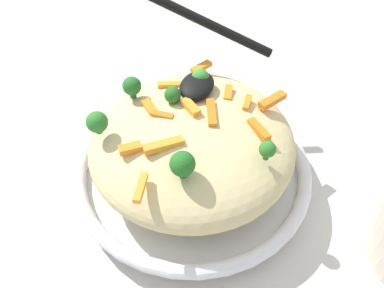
# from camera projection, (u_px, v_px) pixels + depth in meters

# --- Properties ---
(ground_plane) EXTENTS (2.40, 2.40, 0.00)m
(ground_plane) POSITION_uv_depth(u_px,v_px,m) (192.00, 179.00, 0.51)
(ground_plane) COLOR beige
(serving_bowl) EXTENTS (0.30, 0.30, 0.04)m
(serving_bowl) POSITION_uv_depth(u_px,v_px,m) (192.00, 169.00, 0.50)
(serving_bowl) COLOR silver
(serving_bowl) RESTS_ON ground_plane
(pasta_mound) EXTENTS (0.25, 0.25, 0.08)m
(pasta_mound) POSITION_uv_depth(u_px,v_px,m) (192.00, 142.00, 0.46)
(pasta_mound) COLOR #DBC689
(pasta_mound) RESTS_ON serving_bowl
(carrot_piece_0) EXTENTS (0.03, 0.03, 0.01)m
(carrot_piece_0) POSITION_uv_depth(u_px,v_px,m) (259.00, 129.00, 0.42)
(carrot_piece_0) COLOR orange
(carrot_piece_0) RESTS_ON pasta_mound
(carrot_piece_1) EXTENTS (0.03, 0.01, 0.01)m
(carrot_piece_1) POSITION_uv_depth(u_px,v_px,m) (228.00, 93.00, 0.46)
(carrot_piece_1) COLOR orange
(carrot_piece_1) RESTS_ON pasta_mound
(carrot_piece_2) EXTENTS (0.03, 0.03, 0.01)m
(carrot_piece_2) POSITION_uv_depth(u_px,v_px,m) (191.00, 107.00, 0.43)
(carrot_piece_2) COLOR orange
(carrot_piece_2) RESTS_ON pasta_mound
(carrot_piece_3) EXTENTS (0.02, 0.03, 0.01)m
(carrot_piece_3) POSITION_uv_depth(u_px,v_px,m) (130.00, 148.00, 0.40)
(carrot_piece_3) COLOR orange
(carrot_piece_3) RESTS_ON pasta_mound
(carrot_piece_4) EXTENTS (0.03, 0.02, 0.01)m
(carrot_piece_4) POSITION_uv_depth(u_px,v_px,m) (201.00, 67.00, 0.50)
(carrot_piece_4) COLOR orange
(carrot_piece_4) RESTS_ON pasta_mound
(carrot_piece_5) EXTENTS (0.03, 0.01, 0.01)m
(carrot_piece_5) POSITION_uv_depth(u_px,v_px,m) (141.00, 188.00, 0.36)
(carrot_piece_5) COLOR orange
(carrot_piece_5) RESTS_ON pasta_mound
(carrot_piece_6) EXTENTS (0.01, 0.03, 0.01)m
(carrot_piece_6) POSITION_uv_depth(u_px,v_px,m) (162.00, 115.00, 0.43)
(carrot_piece_6) COLOR orange
(carrot_piece_6) RESTS_ON pasta_mound
(carrot_piece_7) EXTENTS (0.04, 0.04, 0.01)m
(carrot_piece_7) POSITION_uv_depth(u_px,v_px,m) (163.00, 145.00, 0.40)
(carrot_piece_7) COLOR orange
(carrot_piece_7) RESTS_ON pasta_mound
(carrot_piece_8) EXTENTS (0.03, 0.03, 0.01)m
(carrot_piece_8) POSITION_uv_depth(u_px,v_px,m) (151.00, 104.00, 0.44)
(carrot_piece_8) COLOR orange
(carrot_piece_8) RESTS_ON pasta_mound
(carrot_piece_9) EXTENTS (0.02, 0.04, 0.01)m
(carrot_piece_9) POSITION_uv_depth(u_px,v_px,m) (172.00, 85.00, 0.47)
(carrot_piece_9) COLOR orange
(carrot_piece_9) RESTS_ON pasta_mound
(carrot_piece_10) EXTENTS (0.03, 0.01, 0.01)m
(carrot_piece_10) POSITION_uv_depth(u_px,v_px,m) (247.00, 103.00, 0.45)
(carrot_piece_10) COLOR orange
(carrot_piece_10) RESTS_ON pasta_mound
(carrot_piece_11) EXTENTS (0.04, 0.02, 0.01)m
(carrot_piece_11) POSITION_uv_depth(u_px,v_px,m) (211.00, 112.00, 0.43)
(carrot_piece_11) COLOR orange
(carrot_piece_11) RESTS_ON pasta_mound
(carrot_piece_12) EXTENTS (0.04, 0.03, 0.01)m
(carrot_piece_12) POSITION_uv_depth(u_px,v_px,m) (272.00, 100.00, 0.45)
(carrot_piece_12) COLOR orange
(carrot_piece_12) RESTS_ON pasta_mound
(broccoli_floret_0) EXTENTS (0.02, 0.02, 0.03)m
(broccoli_floret_0) POSITION_uv_depth(u_px,v_px,m) (97.00, 122.00, 0.41)
(broccoli_floret_0) COLOR #296820
(broccoli_floret_0) RESTS_ON pasta_mound
(broccoli_floret_1) EXTENTS (0.02, 0.02, 0.03)m
(broccoli_floret_1) POSITION_uv_depth(u_px,v_px,m) (200.00, 78.00, 0.46)
(broccoli_floret_1) COLOR #377928
(broccoli_floret_1) RESTS_ON pasta_mound
(broccoli_floret_2) EXTENTS (0.03, 0.03, 0.03)m
(broccoli_floret_2) POSITION_uv_depth(u_px,v_px,m) (182.00, 164.00, 0.37)
(broccoli_floret_2) COLOR #205B1C
(broccoli_floret_2) RESTS_ON pasta_mound
(broccoli_floret_3) EXTENTS (0.02, 0.02, 0.02)m
(broccoli_floret_3) POSITION_uv_depth(u_px,v_px,m) (173.00, 95.00, 0.44)
(broccoli_floret_3) COLOR #205B1C
(broccoli_floret_3) RESTS_ON pasta_mound
(broccoli_floret_4) EXTENTS (0.02, 0.02, 0.02)m
(broccoli_floret_4) POSITION_uv_depth(u_px,v_px,m) (267.00, 150.00, 0.38)
(broccoli_floret_4) COLOR #296820
(broccoli_floret_4) RESTS_ON pasta_mound
(broccoli_floret_5) EXTENTS (0.02, 0.02, 0.03)m
(broccoli_floret_5) POSITION_uv_depth(u_px,v_px,m) (132.00, 86.00, 0.45)
(broccoli_floret_5) COLOR #205B1C
(broccoli_floret_5) RESTS_ON pasta_mound
(serving_spoon) EXTENTS (0.13, 0.17, 0.08)m
(serving_spoon) POSITION_uv_depth(u_px,v_px,m) (202.00, 60.00, 0.47)
(serving_spoon) COLOR black
(serving_spoon) RESTS_ON pasta_mound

